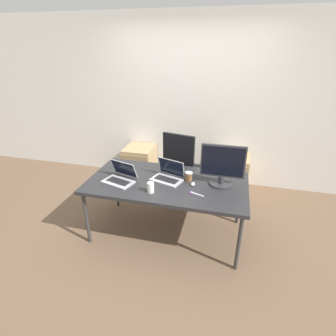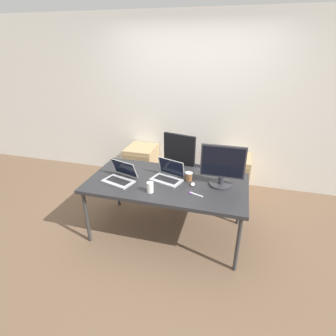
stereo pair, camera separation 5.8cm
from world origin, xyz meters
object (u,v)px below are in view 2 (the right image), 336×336
(cabinet_left, at_px, (142,163))
(coffee_cup_white, at_px, (150,187))
(office_chair, at_px, (184,176))
(monitor, at_px, (222,167))
(laptop_right, at_px, (120,177))
(laptop_left, at_px, (168,176))
(coffee_cup_brown, at_px, (189,176))
(cabinet_right, at_px, (234,174))
(mouse, at_px, (193,184))

(cabinet_left, distance_m, coffee_cup_white, 1.75)
(office_chair, height_order, monitor, monitor)
(office_chair, bearing_deg, laptop_right, -123.46)
(cabinet_left, distance_m, laptop_left, 1.52)
(laptop_right, height_order, monitor, monitor)
(laptop_left, bearing_deg, coffee_cup_brown, 8.66)
(cabinet_left, height_order, cabinet_right, same)
(office_chair, bearing_deg, coffee_cup_brown, -74.36)
(office_chair, relative_size, mouse, 15.56)
(laptop_left, relative_size, coffee_cup_white, 3.43)
(cabinet_left, xyz_separation_m, laptop_right, (0.28, -1.38, 0.47))
(cabinet_right, height_order, coffee_cup_white, coffee_cup_white)
(coffee_cup_brown, bearing_deg, cabinet_right, 67.07)
(laptop_left, relative_size, laptop_right, 1.00)
(mouse, relative_size, coffee_cup_brown, 0.69)
(laptop_left, distance_m, laptop_right, 0.55)
(office_chair, distance_m, laptop_right, 1.10)
(office_chair, relative_size, monitor, 2.30)
(monitor, distance_m, coffee_cup_white, 0.81)
(laptop_right, height_order, mouse, laptop_right)
(laptop_left, height_order, coffee_cup_brown, laptop_left)
(laptop_left, xyz_separation_m, monitor, (0.60, 0.03, 0.18))
(cabinet_left, distance_m, monitor, 1.94)
(coffee_cup_white, relative_size, coffee_cup_brown, 1.12)
(coffee_cup_brown, bearing_deg, office_chair, 105.64)
(mouse, distance_m, coffee_cup_brown, 0.13)
(cabinet_right, xyz_separation_m, coffee_cup_brown, (-0.50, -1.17, 0.47))
(cabinet_right, relative_size, laptop_right, 1.51)
(cabinet_right, relative_size, coffee_cup_white, 5.16)
(laptop_left, relative_size, coffee_cup_brown, 3.85)
(laptop_left, relative_size, monitor, 0.83)
(coffee_cup_white, bearing_deg, cabinet_left, 114.27)
(cabinet_left, xyz_separation_m, laptop_left, (0.80, -1.21, 0.47))
(cabinet_left, relative_size, coffee_cup_brown, 5.79)
(mouse, height_order, coffee_cup_white, coffee_cup_white)
(coffee_cup_brown, bearing_deg, mouse, -58.29)
(cabinet_right, height_order, monitor, monitor)
(cabinet_left, relative_size, laptop_right, 1.51)
(monitor, relative_size, coffee_cup_white, 4.16)
(monitor, bearing_deg, cabinet_right, 83.67)
(laptop_left, distance_m, mouse, 0.31)
(cabinet_left, xyz_separation_m, monitor, (1.40, -1.18, 0.65))
(cabinet_right, distance_m, coffee_cup_white, 1.81)
(office_chair, bearing_deg, mouse, -71.91)
(laptop_right, xyz_separation_m, coffee_cup_brown, (0.76, 0.21, 0.01))
(cabinet_right, bearing_deg, office_chair, -143.19)
(office_chair, xyz_separation_m, laptop_right, (-0.58, -0.87, 0.34))
(laptop_left, height_order, monitor, monitor)
(mouse, bearing_deg, coffee_cup_brown, 121.71)
(laptop_left, distance_m, coffee_cup_brown, 0.24)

